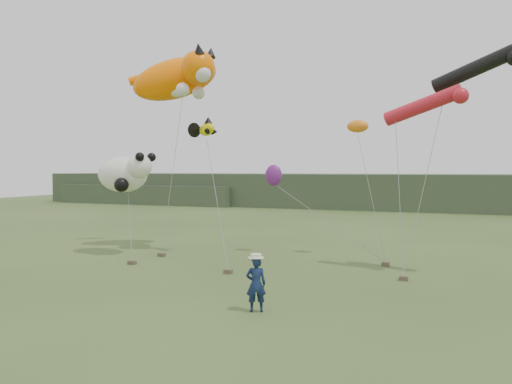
# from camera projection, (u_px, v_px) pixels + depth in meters

# --- Properties ---
(ground) EXTENTS (120.00, 120.00, 0.00)m
(ground) POSITION_uv_depth(u_px,v_px,m) (226.00, 298.00, 17.82)
(ground) COLOR #385123
(ground) RESTS_ON ground
(headland) EXTENTS (90.00, 13.00, 4.00)m
(headland) POSITION_uv_depth(u_px,v_px,m) (357.00, 191.00, 60.44)
(headland) COLOR #2D3D28
(headland) RESTS_ON ground
(festival_attendant) EXTENTS (0.77, 0.67, 1.79)m
(festival_attendant) POSITION_uv_depth(u_px,v_px,m) (256.00, 284.00, 16.01)
(festival_attendant) COLOR #112043
(festival_attendant) RESTS_ON ground
(sandbag_anchors) EXTENTS (12.87, 4.52, 0.18)m
(sandbag_anchors) POSITION_uv_depth(u_px,v_px,m) (256.00, 266.00, 23.27)
(sandbag_anchors) COLOR brown
(sandbag_anchors) RESTS_ON ground
(cat_kite) EXTENTS (6.62, 4.66, 3.56)m
(cat_kite) POSITION_uv_depth(u_px,v_px,m) (180.00, 77.00, 28.44)
(cat_kite) COLOR #FF6E00
(cat_kite) RESTS_ON ground
(fish_kite) EXTENTS (2.27, 1.49, 1.09)m
(fish_kite) POSITION_uv_depth(u_px,v_px,m) (201.00, 129.00, 27.10)
(fish_kite) COLOR #D9D205
(fish_kite) RESTS_ON ground
(tube_kites) EXTENTS (5.69, 1.84, 3.18)m
(tube_kites) POSITION_uv_depth(u_px,v_px,m) (455.00, 86.00, 21.60)
(tube_kites) COLOR black
(tube_kites) RESTS_ON ground
(panda_kite) EXTENTS (3.41, 2.21, 2.12)m
(panda_kite) POSITION_uv_depth(u_px,v_px,m) (125.00, 173.00, 26.82)
(panda_kite) COLOR white
(panda_kite) RESTS_ON ground
(misc_kites) EXTENTS (5.51, 1.17, 3.49)m
(misc_kites) POSITION_uv_depth(u_px,v_px,m) (307.00, 156.00, 26.83)
(misc_kites) COLOR orange
(misc_kites) RESTS_ON ground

